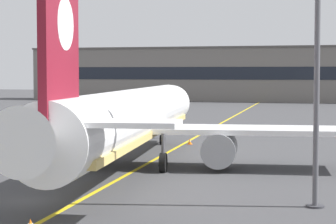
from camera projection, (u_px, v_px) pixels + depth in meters
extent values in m
plane|color=#3D3D3F|center=(48.00, 203.00, 33.28)|extent=(400.00, 400.00, 0.00)
cube|color=yellow|center=(187.00, 142.00, 62.19)|extent=(8.59, 179.82, 0.01)
cylinder|color=white|center=(130.00, 117.00, 45.49)|extent=(8.05, 36.20, 3.80)
cone|color=white|center=(170.00, 104.00, 64.56)|extent=(3.89, 3.01, 3.61)
cone|color=white|center=(33.00, 139.00, 26.31)|extent=(3.16, 3.12, 2.85)
cube|color=#DBBC66|center=(130.00, 132.00, 45.56)|extent=(7.64, 33.33, 0.44)
cube|color=black|center=(167.00, 98.00, 62.64)|extent=(2.96, 1.43, 0.60)
cube|color=white|center=(132.00, 129.00, 46.14)|extent=(32.34, 8.57, 0.36)
cylinder|color=gray|center=(42.00, 146.00, 46.12)|extent=(2.71, 3.85, 2.30)
cylinder|color=black|center=(51.00, 143.00, 47.94)|extent=(1.96, 0.41, 1.95)
cylinder|color=gray|center=(220.00, 149.00, 44.33)|extent=(2.71, 3.85, 2.30)
cylinder|color=black|center=(221.00, 146.00, 46.16)|extent=(1.96, 0.41, 1.95)
cube|color=maroon|center=(59.00, 40.00, 29.61)|extent=(0.97, 4.81, 7.20)
cylinder|color=white|center=(61.00, 24.00, 29.87)|extent=(0.72, 2.44, 2.40)
cube|color=white|center=(56.00, 122.00, 29.24)|extent=(11.25, 4.09, 0.24)
cylinder|color=#4C4C51|center=(162.00, 128.00, 59.94)|extent=(0.24, 0.24, 1.60)
cylinder|color=black|center=(162.00, 140.00, 60.00)|extent=(0.50, 0.94, 0.90)
cylinder|color=#4C4C51|center=(86.00, 144.00, 44.00)|extent=(0.24, 0.24, 1.60)
cylinder|color=black|center=(86.00, 161.00, 44.06)|extent=(0.55, 1.34, 1.30)
cylinder|color=#4C4C51|center=(163.00, 146.00, 43.25)|extent=(0.24, 0.24, 1.60)
cylinder|color=black|center=(163.00, 163.00, 43.31)|extent=(0.55, 1.34, 1.30)
cylinder|color=#515156|center=(317.00, 68.00, 31.76)|extent=(0.28, 0.28, 13.56)
cylinder|color=#333338|center=(315.00, 206.00, 32.16)|extent=(0.90, 0.90, 0.10)
cone|color=orange|center=(190.00, 141.00, 60.27)|extent=(0.36, 0.36, 0.55)
cylinder|color=white|center=(190.00, 141.00, 60.26)|extent=(0.23, 0.23, 0.07)
cube|color=orange|center=(190.00, 144.00, 60.28)|extent=(0.44, 0.44, 0.03)
cylinder|color=white|center=(30.00, 224.00, 27.21)|extent=(0.23, 0.23, 0.07)
cube|color=slate|center=(330.00, 75.00, 145.73)|extent=(138.16, 12.00, 11.98)
cube|color=black|center=(330.00, 73.00, 139.87)|extent=(132.63, 0.12, 2.80)
cube|color=#4E4A47|center=(331.00, 47.00, 145.36)|extent=(138.56, 12.40, 0.40)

